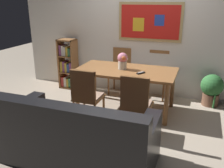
% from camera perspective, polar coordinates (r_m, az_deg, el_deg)
% --- Properties ---
extents(ground_plane, '(12.00, 12.00, 0.00)m').
position_cam_1_polar(ground_plane, '(4.08, 2.31, -7.88)').
color(ground_plane, tan).
extents(wall_back_with_painting, '(5.20, 0.14, 2.60)m').
position_cam_1_polar(wall_back_with_painting, '(4.93, 7.31, 12.58)').
color(wall_back_with_painting, silver).
rests_on(wall_back_with_painting, ground_plane).
extents(dining_table, '(1.66, 0.89, 0.72)m').
position_cam_1_polar(dining_table, '(4.19, 3.21, 2.20)').
color(dining_table, brown).
rests_on(dining_table, ground_plane).
extents(dining_chair_far_left, '(0.40, 0.41, 0.91)m').
position_cam_1_polar(dining_chair_far_left, '(5.05, 1.99, 4.02)').
color(dining_chair_far_left, brown).
rests_on(dining_chair_far_left, ground_plane).
extents(dining_chair_near_left, '(0.40, 0.41, 0.91)m').
position_cam_1_polar(dining_chair_near_left, '(3.64, -5.94, -2.16)').
color(dining_chair_near_left, brown).
rests_on(dining_chair_near_left, ground_plane).
extents(dining_chair_near_right, '(0.40, 0.41, 0.91)m').
position_cam_1_polar(dining_chair_near_right, '(3.37, 5.56, -3.95)').
color(dining_chair_near_right, brown).
rests_on(dining_chair_near_right, ground_plane).
extents(dining_chair_far_right, '(0.40, 0.41, 0.91)m').
position_cam_1_polar(dining_chair_far_right, '(4.89, 10.50, 3.19)').
color(dining_chair_far_right, brown).
rests_on(dining_chair_far_right, ground_plane).
extents(leather_couch, '(1.80, 0.84, 0.84)m').
position_cam_1_polar(leather_couch, '(2.97, -8.24, -12.38)').
color(leather_couch, black).
rests_on(leather_couch, ground_plane).
extents(bookshelf, '(0.36, 0.28, 1.05)m').
position_cam_1_polar(bookshelf, '(5.39, -10.07, 4.22)').
color(bookshelf, brown).
rests_on(bookshelf, ground_plane).
extents(potted_ivy, '(0.40, 0.40, 0.58)m').
position_cam_1_polar(potted_ivy, '(4.80, 22.00, -1.00)').
color(potted_ivy, brown).
rests_on(potted_ivy, ground_plane).
extents(flower_vase, '(0.18, 0.18, 0.28)m').
position_cam_1_polar(flower_vase, '(4.16, 2.46, 5.50)').
color(flower_vase, beige).
rests_on(flower_vase, dining_table).
extents(tv_remote, '(0.12, 0.15, 0.02)m').
position_cam_1_polar(tv_remote, '(3.97, 6.66, 2.57)').
color(tv_remote, black).
rests_on(tv_remote, dining_table).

